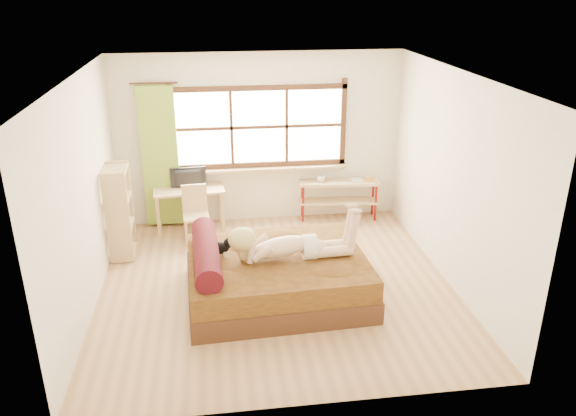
{
  "coord_description": "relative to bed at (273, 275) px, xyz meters",
  "views": [
    {
      "loc": [
        -0.71,
        -6.35,
        3.7
      ],
      "look_at": [
        0.18,
        0.2,
        0.99
      ],
      "focal_mm": 35.0,
      "sensor_mm": 36.0,
      "label": 1
    }
  ],
  "objects": [
    {
      "name": "ceiling",
      "position": [
        0.07,
        0.26,
        2.4
      ],
      "size": [
        4.5,
        4.5,
        0.0
      ],
      "primitive_type": "plane",
      "rotation": [
        3.14,
        0.0,
        0.0
      ],
      "color": "white",
      "rests_on": "wall_back"
    },
    {
      "name": "wall_back",
      "position": [
        0.07,
        2.51,
        1.05
      ],
      "size": [
        4.5,
        0.0,
        4.5
      ],
      "primitive_type": "plane",
      "rotation": [
        1.57,
        0.0,
        0.0
      ],
      "color": "silver",
      "rests_on": "floor"
    },
    {
      "name": "kitten",
      "position": [
        -0.67,
        0.1,
        0.38
      ],
      "size": [
        0.33,
        0.15,
        0.26
      ],
      "primitive_type": null,
      "rotation": [
        0.0,
        0.0,
        0.05
      ],
      "color": "black",
      "rests_on": "bed"
    },
    {
      "name": "monitor",
      "position": [
        -1.07,
        2.26,
        0.54
      ],
      "size": [
        0.56,
        0.11,
        0.32
      ],
      "primitive_type": "imported",
      "rotation": [
        0.0,
        0.0,
        3.22
      ],
      "color": "black",
      "rests_on": "desk"
    },
    {
      "name": "bed",
      "position": [
        0.0,
        0.0,
        0.0
      ],
      "size": [
        2.27,
        1.86,
        0.83
      ],
      "rotation": [
        0.0,
        0.0,
        0.05
      ],
      "color": "#311F0E",
      "rests_on": "floor"
    },
    {
      "name": "chair",
      "position": [
        -0.97,
        1.84,
        0.17
      ],
      "size": [
        0.41,
        0.41,
        0.85
      ],
      "rotation": [
        0.0,
        0.0,
        0.07
      ],
      "color": "tan",
      "rests_on": "floor"
    },
    {
      "name": "woman",
      "position": [
        0.2,
        -0.05,
        0.58
      ],
      "size": [
        1.55,
        0.51,
        0.66
      ],
      "primitive_type": null,
      "rotation": [
        0.0,
        0.0,
        0.05
      ],
      "color": "#D2A887",
      "rests_on": "bed"
    },
    {
      "name": "desk",
      "position": [
        -1.07,
        2.21,
        0.29
      ],
      "size": [
        1.12,
        0.57,
        0.68
      ],
      "rotation": [
        0.0,
        0.0,
        0.07
      ],
      "color": "tan",
      "rests_on": "floor"
    },
    {
      "name": "wall_left",
      "position": [
        -2.18,
        0.26,
        1.05
      ],
      "size": [
        0.0,
        4.5,
        4.5
      ],
      "primitive_type": "plane",
      "rotation": [
        1.57,
        0.0,
        1.57
      ],
      "color": "silver",
      "rests_on": "floor"
    },
    {
      "name": "bookshelf",
      "position": [
        -2.01,
        1.43,
        0.37
      ],
      "size": [
        0.34,
        0.58,
        1.32
      ],
      "rotation": [
        0.0,
        0.0,
        0.04
      ],
      "color": "tan",
      "rests_on": "floor"
    },
    {
      "name": "window",
      "position": [
        0.07,
        2.48,
        1.21
      ],
      "size": [
        2.8,
        0.16,
        1.46
      ],
      "color": "#FFEDBF",
      "rests_on": "wall_back"
    },
    {
      "name": "cup",
      "position": [
        1.05,
        2.33,
        0.4
      ],
      "size": [
        0.15,
        0.15,
        0.11
      ],
      "primitive_type": "imported",
      "rotation": [
        0.0,
        0.0,
        -0.1
      ],
      "color": "gray",
      "rests_on": "pipe_shelf"
    },
    {
      "name": "wall_front",
      "position": [
        0.07,
        -1.99,
        1.05
      ],
      "size": [
        4.5,
        0.0,
        4.5
      ],
      "primitive_type": "plane",
      "rotation": [
        -1.57,
        0.0,
        0.0
      ],
      "color": "silver",
      "rests_on": "floor"
    },
    {
      "name": "pipe_shelf",
      "position": [
        1.36,
        2.33,
        0.18
      ],
      "size": [
        1.32,
        0.45,
        0.73
      ],
      "rotation": [
        0.0,
        0.0,
        -0.1
      ],
      "color": "tan",
      "rests_on": "floor"
    },
    {
      "name": "wall_right",
      "position": [
        2.32,
        0.26,
        1.05
      ],
      "size": [
        0.0,
        4.5,
        4.5
      ],
      "primitive_type": "plane",
      "rotation": [
        1.57,
        0.0,
        -1.57
      ],
      "color": "silver",
      "rests_on": "floor"
    },
    {
      "name": "curtain",
      "position": [
        -1.48,
        2.39,
        0.85
      ],
      "size": [
        0.55,
        0.1,
        2.2
      ],
      "primitive_type": "cube",
      "color": "olive",
      "rests_on": "wall_back"
    },
    {
      "name": "book",
      "position": [
        1.55,
        2.33,
        0.36
      ],
      "size": [
        0.19,
        0.24,
        0.02
      ],
      "primitive_type": "imported",
      "rotation": [
        0.0,
        0.0,
        -0.1
      ],
      "color": "gray",
      "rests_on": "pipe_shelf"
    },
    {
      "name": "floor",
      "position": [
        0.07,
        0.26,
        -0.3
      ],
      "size": [
        4.5,
        4.5,
        0.0
      ],
      "primitive_type": "plane",
      "color": "#9E754C",
      "rests_on": "ground"
    }
  ]
}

